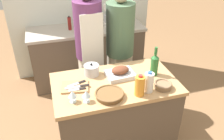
# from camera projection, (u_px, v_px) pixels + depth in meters

# --- Properties ---
(kitchen_island) EXTENTS (1.24, 0.72, 0.88)m
(kitchen_island) POSITION_uv_depth(u_px,v_px,m) (115.00, 116.00, 2.59)
(kitchen_island) COLOR brown
(kitchen_island) RESTS_ON ground_plane
(back_counter) EXTENTS (1.76, 0.60, 0.89)m
(back_counter) POSITION_uv_depth(u_px,v_px,m) (88.00, 54.00, 3.81)
(back_counter) COLOR brown
(back_counter) RESTS_ON ground_plane
(roasting_pan) EXTENTS (0.29, 0.23, 0.12)m
(roasting_pan) POSITION_uv_depth(u_px,v_px,m) (120.00, 73.00, 2.43)
(roasting_pan) COLOR #BCBCC1
(roasting_pan) RESTS_ON kitchen_island
(wicker_basket) EXTENTS (0.27, 0.27, 0.05)m
(wicker_basket) POSITION_uv_depth(u_px,v_px,m) (109.00, 94.00, 2.15)
(wicker_basket) COLOR brown
(wicker_basket) RESTS_ON kitchen_island
(cutting_board) EXTENTS (0.29, 0.24, 0.02)m
(cutting_board) POSITION_uv_depth(u_px,v_px,m) (75.00, 87.00, 2.28)
(cutting_board) COLOR #AD7F51
(cutting_board) RESTS_ON kitchen_island
(stock_pot) EXTENTS (0.16, 0.16, 0.14)m
(stock_pot) POSITION_uv_depth(u_px,v_px,m) (92.00, 70.00, 2.45)
(stock_pot) COLOR #B7B7BC
(stock_pot) RESTS_ON kitchen_island
(mixing_bowl) EXTENTS (0.17, 0.17, 0.06)m
(mixing_bowl) POSITION_uv_depth(u_px,v_px,m) (163.00, 85.00, 2.26)
(mixing_bowl) COLOR #846647
(mixing_bowl) RESTS_ON kitchen_island
(juice_jug) EXTENTS (0.09, 0.09, 0.21)m
(juice_jug) POSITION_uv_depth(u_px,v_px,m) (140.00, 86.00, 2.14)
(juice_jug) COLOR orange
(juice_jug) RESTS_ON kitchen_island
(milk_jug) EXTENTS (0.09, 0.09, 0.21)m
(milk_jug) POSITION_uv_depth(u_px,v_px,m) (149.00, 82.00, 2.18)
(milk_jug) COLOR white
(milk_jug) RESTS_ON kitchen_island
(wine_bottle_green) EXTENTS (0.08, 0.08, 0.31)m
(wine_bottle_green) POSITION_uv_depth(u_px,v_px,m) (155.00, 64.00, 2.42)
(wine_bottle_green) COLOR #28662D
(wine_bottle_green) RESTS_ON kitchen_island
(wine_glass_left) EXTENTS (0.08, 0.08, 0.12)m
(wine_glass_left) POSITION_uv_depth(u_px,v_px,m) (72.00, 94.00, 2.06)
(wine_glass_left) COLOR silver
(wine_glass_left) RESTS_ON kitchen_island
(wine_glass_right) EXTENTS (0.08, 0.08, 0.12)m
(wine_glass_right) POSITION_uv_depth(u_px,v_px,m) (86.00, 94.00, 2.06)
(wine_glass_right) COLOR silver
(wine_glass_right) RESTS_ON kitchen_island
(knife_chef) EXTENTS (0.23, 0.04, 0.01)m
(knife_chef) POSITION_uv_depth(u_px,v_px,m) (78.00, 87.00, 2.26)
(knife_chef) COLOR #B7B7BC
(knife_chef) RESTS_ON cutting_board
(knife_paring) EXTENTS (0.16, 0.03, 0.01)m
(knife_paring) POSITION_uv_depth(u_px,v_px,m) (78.00, 89.00, 2.22)
(knife_paring) COLOR #B7B7BC
(knife_paring) RESTS_ON cutting_board
(knife_bread) EXTENTS (0.19, 0.09, 0.01)m
(knife_bread) POSITION_uv_depth(u_px,v_px,m) (77.00, 84.00, 2.30)
(knife_bread) COLOR #B7B7BC
(knife_bread) RESTS_ON cutting_board
(stand_mixer) EXTENTS (0.18, 0.14, 0.33)m
(stand_mixer) POSITION_uv_depth(u_px,v_px,m) (109.00, 16.00, 3.62)
(stand_mixer) COLOR silver
(stand_mixer) RESTS_ON back_counter
(condiment_bottle_tall) EXTENTS (0.06, 0.06, 0.21)m
(condiment_bottle_tall) POSITION_uv_depth(u_px,v_px,m) (80.00, 19.00, 3.63)
(condiment_bottle_tall) COLOR #332D28
(condiment_bottle_tall) RESTS_ON back_counter
(condiment_bottle_short) EXTENTS (0.05, 0.05, 0.17)m
(condiment_bottle_short) POSITION_uv_depth(u_px,v_px,m) (127.00, 16.00, 3.83)
(condiment_bottle_short) COLOR #234C28
(condiment_bottle_short) RESTS_ON back_counter
(condiment_bottle_extra) EXTENTS (0.05, 0.05, 0.21)m
(condiment_bottle_extra) POSITION_uv_depth(u_px,v_px,m) (70.00, 23.00, 3.47)
(condiment_bottle_extra) COLOR maroon
(condiment_bottle_extra) RESTS_ON back_counter
(person_cook_aproned) EXTENTS (0.33, 0.34, 1.72)m
(person_cook_aproned) POSITION_uv_depth(u_px,v_px,m) (89.00, 47.00, 2.89)
(person_cook_aproned) COLOR beige
(person_cook_aproned) RESTS_ON ground_plane
(person_cook_guest) EXTENTS (0.35, 0.35, 1.65)m
(person_cook_guest) POSITION_uv_depth(u_px,v_px,m) (120.00, 45.00, 3.03)
(person_cook_guest) COLOR beige
(person_cook_guest) RESTS_ON ground_plane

